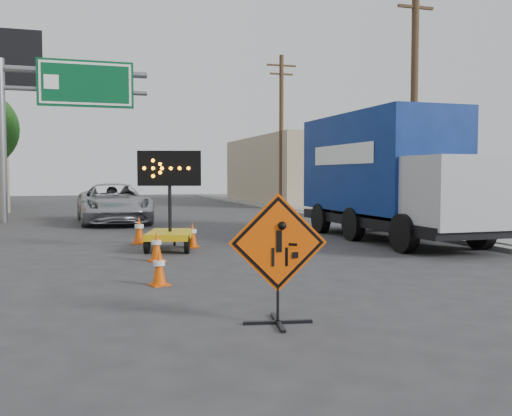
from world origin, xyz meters
name	(u,v)px	position (x,y,z in m)	size (l,w,h in m)	color
ground	(318,307)	(0.00, 0.00, 0.00)	(100.00, 100.00, 0.00)	#2D2D30
curb_right	(333,219)	(7.20, 15.00, 0.06)	(0.40, 60.00, 0.12)	gray
sidewalk_right	(380,217)	(9.50, 15.00, 0.07)	(4.00, 60.00, 0.15)	gray
building_right_far	(319,171)	(13.00, 30.00, 2.30)	(10.00, 14.00, 4.60)	tan
highway_gantry	(53,102)	(-4.43, 17.96, 5.07)	(6.18, 0.38, 6.90)	slate
utility_pole_near	(414,99)	(8.00, 10.00, 4.68)	(1.80, 0.26, 9.00)	#4E3521
utility_pole_far	(281,129)	(8.00, 24.00, 4.68)	(1.80, 0.26, 9.00)	#4E3521
construction_sign	(278,255)	(-0.91, -0.75, 0.93)	(1.31, 0.93, 1.76)	black
arrow_board	(170,228)	(-1.16, 7.14, 0.60)	(1.62, 2.07, 2.63)	#CAA10B
pickup_truck	(113,203)	(-2.12, 16.32, 0.82)	(2.71, 5.89, 1.64)	#ADAFB5
box_truck	(388,182)	(5.62, 7.63, 1.76)	(2.63, 8.18, 3.88)	black
cone_a	(159,268)	(-2.08, 2.39, 0.32)	(0.41, 0.41, 0.64)	#D54804
cone_b	(157,246)	(-1.75, 5.30, 0.35)	(0.43, 0.43, 0.69)	#D54804
cone_c	(192,235)	(-0.50, 7.49, 0.36)	(0.44, 0.44, 0.72)	#D54804
cone_d	(139,230)	(-1.80, 8.85, 0.40)	(0.52, 0.52, 0.80)	#D54804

